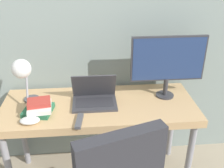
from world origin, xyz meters
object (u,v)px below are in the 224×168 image
at_px(book_stack, 39,108).
at_px(game_controller, 30,120).
at_px(laptop, 94,97).
at_px(monitor, 168,61).
at_px(desk_lamp, 22,72).

height_order(book_stack, game_controller, book_stack).
bearing_deg(laptop, monitor, 6.53).
bearing_deg(monitor, laptop, -173.47).
bearing_deg(game_controller, book_stack, 70.53).
xyz_separation_m(book_stack, game_controller, (-0.04, -0.12, -0.02)).
distance_m(desk_lamp, book_stack, 0.28).
distance_m(monitor, game_controller, 1.08).
bearing_deg(desk_lamp, monitor, 5.89).
bearing_deg(book_stack, game_controller, -109.47).
relative_size(monitor, book_stack, 2.56).
height_order(desk_lamp, book_stack, desk_lamp).
xyz_separation_m(desk_lamp, book_stack, (0.09, -0.06, -0.25)).
xyz_separation_m(laptop, monitor, (0.56, 0.06, 0.25)).
bearing_deg(desk_lamp, book_stack, -33.72).
distance_m(laptop, book_stack, 0.41).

